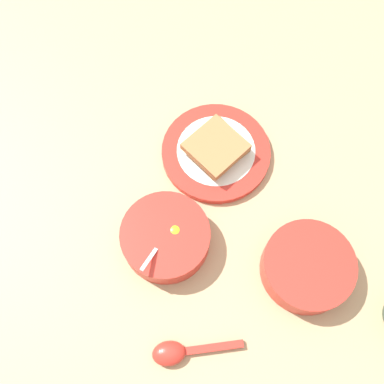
# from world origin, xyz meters

# --- Properties ---
(ground_plane) EXTENTS (3.00, 3.00, 0.00)m
(ground_plane) POSITION_xyz_m (0.00, 0.00, 0.00)
(ground_plane) COLOR tan
(egg_bowl) EXTENTS (0.17, 0.17, 0.08)m
(egg_bowl) POSITION_xyz_m (0.14, 0.10, 0.03)
(egg_bowl) COLOR red
(egg_bowl) RESTS_ON ground_plane
(toast_plate) EXTENTS (0.23, 0.23, 0.02)m
(toast_plate) POSITION_xyz_m (0.23, -0.09, 0.01)
(toast_plate) COLOR red
(toast_plate) RESTS_ON ground_plane
(toast_sandwich) EXTENTS (0.11, 0.12, 0.04)m
(toast_sandwich) POSITION_xyz_m (0.23, -0.09, 0.04)
(toast_sandwich) COLOR brown
(toast_sandwich) RESTS_ON toast_plate
(soup_spoon) EXTENTS (0.11, 0.15, 0.03)m
(soup_spoon) POSITION_xyz_m (-0.04, 0.21, 0.01)
(soup_spoon) COLOR red
(soup_spoon) RESTS_ON ground_plane
(congee_bowl) EXTENTS (0.17, 0.17, 0.06)m
(congee_bowl) POSITION_xyz_m (-0.07, -0.07, 0.03)
(congee_bowl) COLOR red
(congee_bowl) RESTS_ON ground_plane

